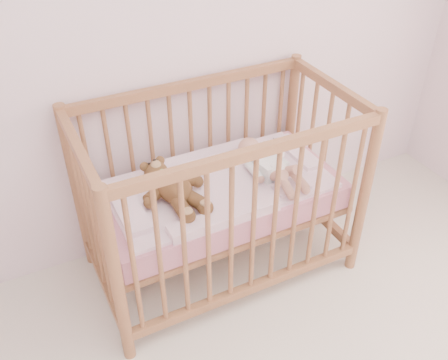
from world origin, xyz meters
TOP-DOWN VIEW (x-y plane):
  - wall_back at (0.00, 2.00)m, footprint 4.00×0.02m
  - crib at (0.22, 1.60)m, footprint 1.36×0.76m
  - mattress at (0.22, 1.60)m, footprint 1.22×0.62m
  - blanket at (0.22, 1.60)m, footprint 1.10×0.58m
  - baby at (0.49, 1.58)m, footprint 0.31×0.56m
  - teddy_bear at (-0.03, 1.58)m, footprint 0.42×0.54m

SIDE VIEW (x-z plane):
  - mattress at x=0.22m, z-range 0.42..0.55m
  - crib at x=0.22m, z-range 0.00..1.00m
  - blanket at x=0.22m, z-range 0.53..0.59m
  - baby at x=0.49m, z-range 0.57..0.70m
  - teddy_bear at x=-0.03m, z-range 0.58..0.71m
  - wall_back at x=0.00m, z-range 0.00..2.70m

